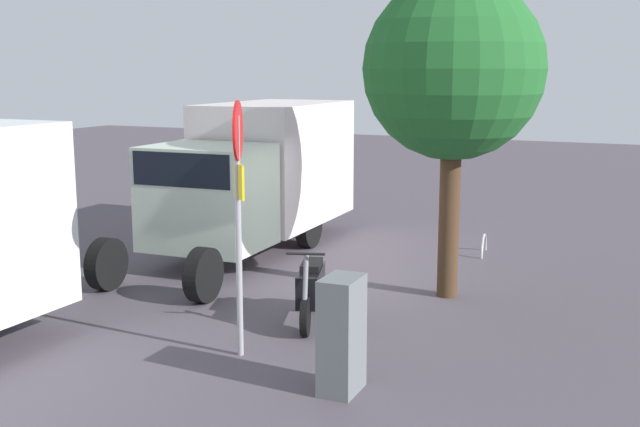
% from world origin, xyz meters
% --- Properties ---
extents(ground_plane, '(60.00, 60.00, 0.00)m').
position_xyz_m(ground_plane, '(0.00, 0.00, 0.00)').
color(ground_plane, '#4F4750').
extents(box_truck_near, '(7.16, 2.47, 3.00)m').
position_xyz_m(box_truck_near, '(-1.76, -2.74, 1.64)').
color(box_truck_near, black).
rests_on(box_truck_near, ground).
extents(motorcycle, '(1.75, 0.80, 1.20)m').
position_xyz_m(motorcycle, '(2.17, 0.38, 0.52)').
color(motorcycle, black).
rests_on(motorcycle, ground).
extents(stop_sign, '(0.71, 0.33, 3.34)m').
position_xyz_m(stop_sign, '(3.84, 0.15, 2.23)').
color(stop_sign, '#9E9EA3').
rests_on(stop_sign, ground).
extents(street_tree, '(2.90, 2.90, 5.18)m').
position_xyz_m(street_tree, '(-0.00, 1.85, 3.69)').
color(street_tree, '#47301E').
rests_on(street_tree, ground).
extents(utility_cabinet, '(0.62, 0.42, 1.38)m').
position_xyz_m(utility_cabinet, '(4.38, 1.82, 0.69)').
color(utility_cabinet, slate).
rests_on(utility_cabinet, ground).
extents(bike_rack_hoop, '(0.85, 0.16, 0.85)m').
position_xyz_m(bike_rack_hoop, '(-3.24, 1.70, 0.00)').
color(bike_rack_hoop, '#B7B7BC').
rests_on(bike_rack_hoop, ground).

